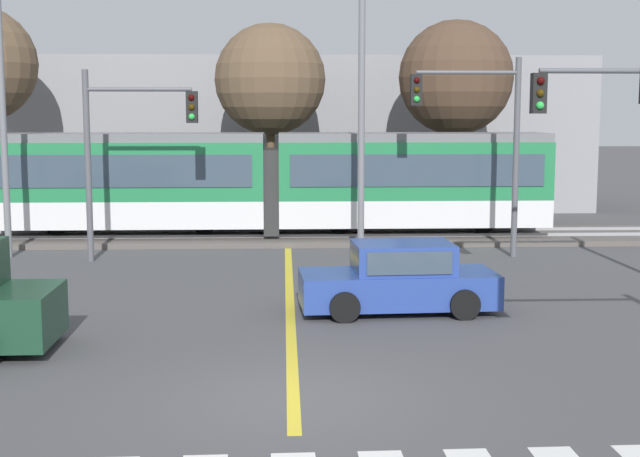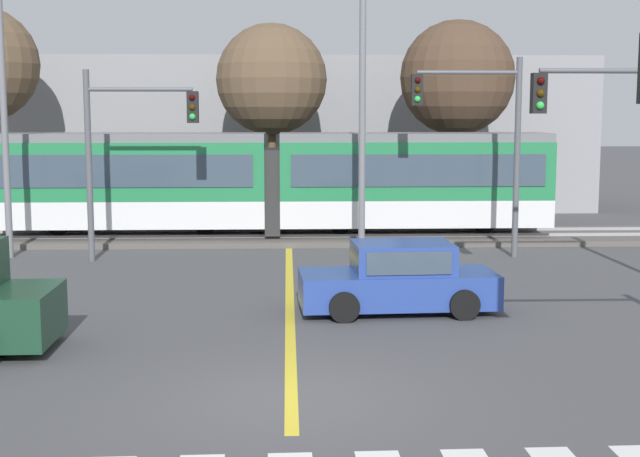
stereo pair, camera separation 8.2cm
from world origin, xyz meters
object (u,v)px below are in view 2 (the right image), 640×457
Objects in this scene: street_lamp_west at (10,83)px; bare_tree_west at (272,80)px; street_lamp_centre at (369,97)px; traffic_light_far_left at (128,138)px; traffic_light_far_right at (481,127)px; bare_tree_east at (457,78)px; sedan_crossing at (398,280)px; light_rail_tram at (273,180)px.

street_lamp_west reaches higher than bare_tree_west.
street_lamp_west is at bearing 179.89° from street_lamp_centre.
traffic_light_far_left is 0.72× the size of bare_tree_west.
bare_tree_east is (0.73, 7.75, 1.71)m from traffic_light_far_right.
street_lamp_centre is 1.09× the size of bare_tree_west.
sedan_crossing is 16.30m from bare_tree_east.
bare_tree_east reaches higher than bare_tree_west.
traffic_light_far_right is at bearing -1.94° from street_lamp_west.
light_rail_tram is 8.69m from bare_tree_east.
bare_tree_west reaches higher than sedan_crossing.
bare_tree_west reaches higher than traffic_light_far_right.
traffic_light_far_right is 0.77× the size of bare_tree_west.
traffic_light_far_right is at bearing -51.49° from bare_tree_west.
sedan_crossing is 8.71m from street_lamp_centre.
sedan_crossing is 0.56× the size of bare_tree_west.
bare_tree_west is 7.01m from bare_tree_east.
traffic_light_far_left is 7.14m from street_lamp_centre.
light_rail_tram is 5.31m from bare_tree_west.
traffic_light_far_left is 9.32m from bare_tree_west.
bare_tree_east is (4.05, 15.02, 4.88)m from sedan_crossing.
traffic_light_far_left is 0.66× the size of street_lamp_centre.
traffic_light_far_left is at bearing 134.95° from sedan_crossing.
street_lamp_centre is (0.05, 7.72, 4.03)m from sedan_crossing.
traffic_light_far_right is 0.71× the size of street_lamp_centre.
bare_tree_west is at bearing 64.02° from traffic_light_far_left.
light_rail_tram is 4.32× the size of sedan_crossing.
street_lamp_centre is (7.00, 0.75, 1.17)m from traffic_light_far_left.
bare_tree_east is at bearing -1.16° from bare_tree_west.
bare_tree_east is at bearing 29.28° from light_rail_tram.
street_lamp_west is 1.19× the size of bare_tree_west.
bare_tree_west is (-3.01, 7.45, 0.78)m from street_lamp_centre.
traffic_light_far_left is (-4.08, -4.17, 1.52)m from light_rail_tram.
bare_tree_east is at bearing 84.62° from traffic_light_far_right.
street_lamp_centre is 8.07m from bare_tree_west.
traffic_light_far_right is at bearing 1.69° from traffic_light_far_left.
sedan_crossing is (2.88, -11.14, -1.35)m from light_rail_tram.
traffic_light_far_left is at bearing -12.45° from street_lamp_west.
light_rail_tram is 2.04× the size of street_lamp_west.
light_rail_tram is 3.14× the size of traffic_light_far_right.
sedan_crossing is 0.55× the size of bare_tree_east.
bare_tree_west is 0.98× the size of bare_tree_east.
light_rail_tram is 5.24m from street_lamp_centre.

